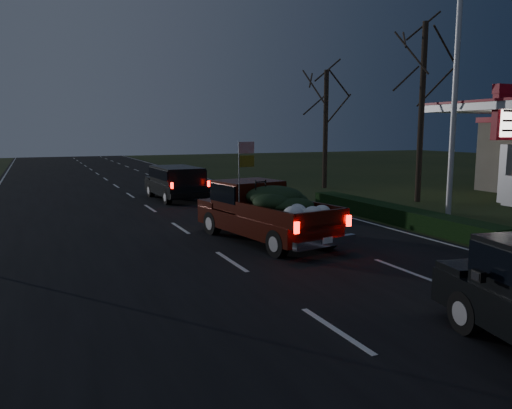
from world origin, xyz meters
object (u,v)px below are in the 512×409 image
object	(u,v)px
gas_price_pylon	(509,124)
lead_suv	(176,180)
pickup_truck	(265,208)
light_pole	(456,73)

from	to	relation	value
gas_price_pylon	lead_suv	distance (m)	16.20
gas_price_pylon	pickup_truck	bearing A→B (deg)	-167.95
pickup_truck	lead_suv	distance (m)	10.36
pickup_truck	lead_suv	bearing A→B (deg)	80.52
light_pole	gas_price_pylon	world-z (taller)	light_pole
lead_suv	pickup_truck	bearing A→B (deg)	-92.05
pickup_truck	gas_price_pylon	bearing A→B (deg)	2.24
light_pole	lead_suv	bearing A→B (deg)	126.59
gas_price_pylon	pickup_truck	xyz separation A→B (m)	(-14.11, -3.01, -2.73)
gas_price_pylon	lead_suv	xyz separation A→B (m)	(-14.17, 7.34, -2.74)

